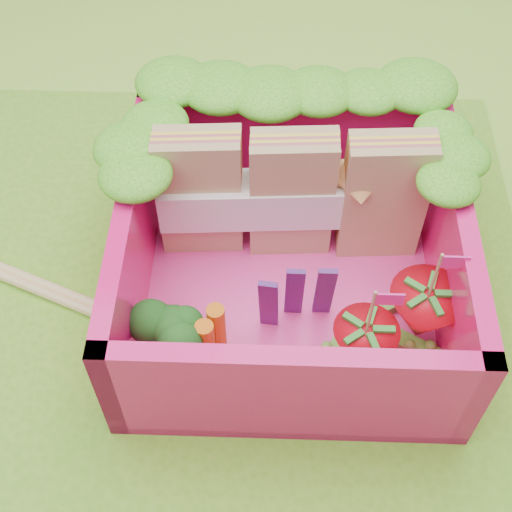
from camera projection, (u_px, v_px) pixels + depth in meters
The scene contains 12 objects.
ground at pixel (223, 300), 3.01m from camera, with size 14.00×14.00×0.00m, color #92DC3E.
placemat at pixel (223, 298), 3.00m from camera, with size 2.60×2.60×0.03m, color #6BAD27.
bento_floor at pixel (289, 290), 2.98m from camera, with size 1.30×1.30×0.05m, color #FF41A3.
bento_box at pixel (291, 253), 2.78m from camera, with size 1.30×1.30×0.55m.
lettuce_ruffle at pixel (295, 113), 2.79m from camera, with size 1.43×0.76×0.11m.
sandwich_stack at pixel (293, 195), 2.88m from camera, with size 1.09×0.23×0.60m.
broccoli at pixel (172, 330), 2.62m from camera, with size 0.34×0.34×0.26m.
carrot_sticks at pixel (211, 337), 2.66m from camera, with size 0.10×0.16×0.27m.
purple_wedges at pixel (296, 296), 2.70m from camera, with size 0.28×0.09×0.38m.
strawberry_left at pixel (363, 347), 2.64m from camera, with size 0.24×0.24×0.48m.
strawberry_right at pixel (422, 315), 2.70m from camera, with size 0.28×0.28×0.52m.
snap_peas at pixel (389, 331), 2.80m from camera, with size 0.58×0.54×0.05m.
Camera 1 is at (0.19, -1.69, 2.50)m, focal length 50.00 mm.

